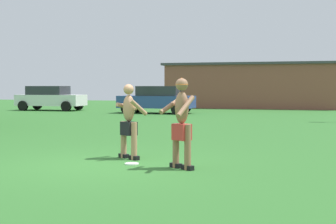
{
  "coord_description": "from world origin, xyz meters",
  "views": [
    {
      "loc": [
        3.9,
        -9.17,
        1.61
      ],
      "look_at": [
        0.88,
        1.55,
        1.01
      ],
      "focal_mm": 52.53,
      "sensor_mm": 36.0,
      "label": 1
    }
  ],
  "objects_px": {
    "player_with_cap": "(181,119)",
    "frisbee": "(132,164)",
    "player_in_black": "(129,120)",
    "car_blue_near_post": "(157,99)",
    "car_white_mid_lot": "(50,98)"
  },
  "relations": [
    {
      "from": "player_with_cap",
      "to": "car_white_mid_lot",
      "type": "height_order",
      "value": "player_with_cap"
    },
    {
      "from": "player_in_black",
      "to": "car_white_mid_lot",
      "type": "bearing_deg",
      "value": 123.59
    },
    {
      "from": "player_with_cap",
      "to": "frisbee",
      "type": "height_order",
      "value": "player_with_cap"
    },
    {
      "from": "player_in_black",
      "to": "frisbee",
      "type": "relative_size",
      "value": 5.69
    },
    {
      "from": "player_with_cap",
      "to": "car_blue_near_post",
      "type": "height_order",
      "value": "player_with_cap"
    },
    {
      "from": "frisbee",
      "to": "car_white_mid_lot",
      "type": "height_order",
      "value": "car_white_mid_lot"
    },
    {
      "from": "player_in_black",
      "to": "car_blue_near_post",
      "type": "relative_size",
      "value": 0.38
    },
    {
      "from": "frisbee",
      "to": "car_blue_near_post",
      "type": "relative_size",
      "value": 0.07
    },
    {
      "from": "player_with_cap",
      "to": "car_white_mid_lot",
      "type": "bearing_deg",
      "value": 125.19
    },
    {
      "from": "frisbee",
      "to": "car_white_mid_lot",
      "type": "distance_m",
      "value": 22.9
    },
    {
      "from": "frisbee",
      "to": "car_white_mid_lot",
      "type": "relative_size",
      "value": 0.07
    },
    {
      "from": "player_with_cap",
      "to": "player_in_black",
      "type": "distance_m",
      "value": 1.72
    },
    {
      "from": "frisbee",
      "to": "car_blue_near_post",
      "type": "xyz_separation_m",
      "value": [
        -4.9,
        17.8,
        0.81
      ]
    },
    {
      "from": "player_in_black",
      "to": "frisbee",
      "type": "bearing_deg",
      "value": -65.95
    },
    {
      "from": "player_in_black",
      "to": "car_blue_near_post",
      "type": "xyz_separation_m",
      "value": [
        -4.58,
        17.09,
        -0.03
      ]
    }
  ]
}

